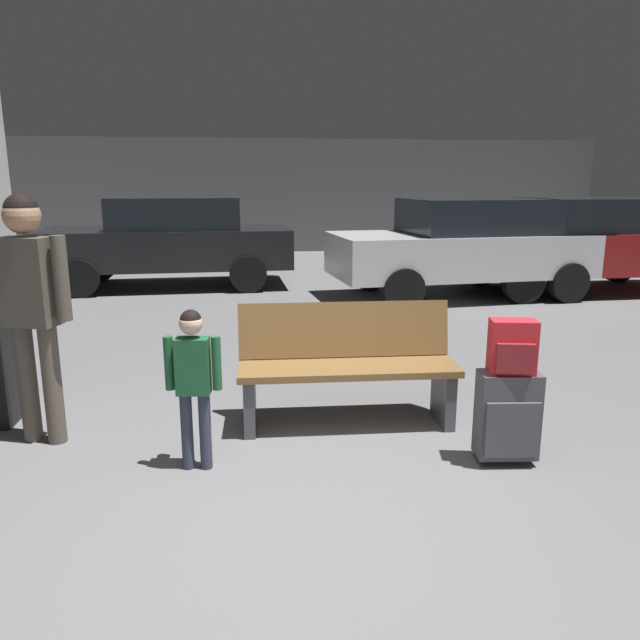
# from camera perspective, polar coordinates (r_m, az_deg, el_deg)

# --- Properties ---
(ground_plane) EXTENTS (18.00, 18.00, 0.10)m
(ground_plane) POSITION_cam_1_polar(r_m,az_deg,el_deg) (6.94, -4.81, -2.32)
(ground_plane) COLOR slate
(garage_back_wall) EXTENTS (18.00, 0.12, 2.80)m
(garage_back_wall) POSITION_cam_1_polar(r_m,az_deg,el_deg) (15.55, -6.42, 11.54)
(garage_back_wall) COLOR #565658
(garage_back_wall) RESTS_ON ground_plane
(bench) EXTENTS (1.62, 0.58, 0.89)m
(bench) POSITION_cam_1_polar(r_m,az_deg,el_deg) (4.49, 2.55, -4.31)
(bench) COLOR brown
(bench) RESTS_ON ground_plane
(suitcase) EXTENTS (0.40, 0.26, 0.60)m
(suitcase) POSITION_cam_1_polar(r_m,az_deg,el_deg) (4.07, 17.28, -8.59)
(suitcase) COLOR #4C4C51
(suitcase) RESTS_ON ground_plane
(backpack_bright) EXTENTS (0.31, 0.23, 0.34)m
(backpack_bright) POSITION_cam_1_polar(r_m,az_deg,el_deg) (3.93, 17.71, -2.48)
(backpack_bright) COLOR red
(backpack_bright) RESTS_ON suitcase
(child) EXTENTS (0.35, 0.22, 1.03)m
(child) POSITION_cam_1_polar(r_m,az_deg,el_deg) (3.79, -11.89, -4.88)
(child) COLOR #33384C
(child) RESTS_ON ground_plane
(adult) EXTENTS (0.56, 0.30, 1.70)m
(adult) POSITION_cam_1_polar(r_m,az_deg,el_deg) (4.44, -25.67, 2.29)
(adult) COLOR brown
(adult) RESTS_ON ground_plane
(parked_car_near) EXTENTS (4.24, 2.09, 1.51)m
(parked_car_near) POSITION_cam_1_polar(r_m,az_deg,el_deg) (9.70, 13.76, 6.89)
(parked_car_near) COLOR silver
(parked_car_near) RESTS_ON ground_plane
(parked_car_side) EXTENTS (4.12, 1.85, 1.51)m
(parked_car_side) POSITION_cam_1_polar(r_m,az_deg,el_deg) (10.71, 23.36, 6.75)
(parked_car_side) COLOR maroon
(parked_car_side) RESTS_ON ground_plane
(parked_car_far) EXTENTS (4.16, 1.92, 1.51)m
(parked_car_far) POSITION_cam_1_polar(r_m,az_deg,el_deg) (10.64, -13.94, 7.39)
(parked_car_far) COLOR black
(parked_car_far) RESTS_ON ground_plane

